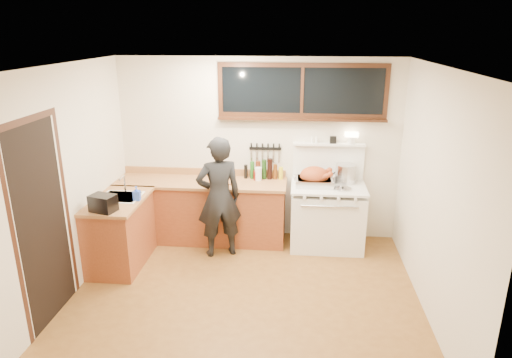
# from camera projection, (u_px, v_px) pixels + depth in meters

# --- Properties ---
(ground_plane) EXTENTS (4.00, 3.50, 0.02)m
(ground_plane) POSITION_uv_depth(u_px,v_px,m) (245.00, 296.00, 5.31)
(ground_plane) COLOR brown
(room_shell) EXTENTS (4.10, 3.60, 2.65)m
(room_shell) POSITION_uv_depth(u_px,v_px,m) (244.00, 159.00, 4.79)
(room_shell) COLOR beige
(room_shell) RESTS_ON ground
(counter_back) EXTENTS (2.44, 0.64, 1.00)m
(counter_back) POSITION_uv_depth(u_px,v_px,m) (202.00, 210.00, 6.61)
(counter_back) COLOR brown
(counter_back) RESTS_ON ground
(counter_left) EXTENTS (0.64, 1.09, 0.90)m
(counter_left) POSITION_uv_depth(u_px,v_px,m) (120.00, 232.00, 5.91)
(counter_left) COLOR brown
(counter_left) RESTS_ON ground
(sink_unit) EXTENTS (0.50, 0.45, 0.37)m
(sink_unit) POSITION_uv_depth(u_px,v_px,m) (121.00, 201.00, 5.85)
(sink_unit) COLOR white
(sink_unit) RESTS_ON counter_left
(vintage_stove) EXTENTS (1.02, 0.74, 1.59)m
(vintage_stove) POSITION_uv_depth(u_px,v_px,m) (327.00, 215.00, 6.40)
(vintage_stove) COLOR white
(vintage_stove) RESTS_ON ground
(back_window) EXTENTS (2.32, 0.13, 0.77)m
(back_window) POSITION_uv_depth(u_px,v_px,m) (302.00, 97.00, 6.23)
(back_window) COLOR black
(back_window) RESTS_ON room_shell
(left_doorway) EXTENTS (0.02, 1.04, 2.17)m
(left_doorway) POSITION_uv_depth(u_px,v_px,m) (43.00, 222.00, 4.62)
(left_doorway) COLOR black
(left_doorway) RESTS_ON ground
(knife_strip) EXTENTS (0.46, 0.03, 0.28)m
(knife_strip) POSITION_uv_depth(u_px,v_px,m) (265.00, 149.00, 6.52)
(knife_strip) COLOR black
(knife_strip) RESTS_ON room_shell
(man) EXTENTS (0.71, 0.59, 1.65)m
(man) POSITION_uv_depth(u_px,v_px,m) (219.00, 197.00, 6.04)
(man) COLOR black
(man) RESTS_ON ground
(soap_bottle) EXTENTS (0.09, 0.09, 0.19)m
(soap_bottle) POSITION_uv_depth(u_px,v_px,m) (137.00, 193.00, 5.70)
(soap_bottle) COLOR blue
(soap_bottle) RESTS_ON counter_left
(toaster) EXTENTS (0.34, 0.27, 0.20)m
(toaster) POSITION_uv_depth(u_px,v_px,m) (103.00, 203.00, 5.36)
(toaster) COLOR black
(toaster) RESTS_ON counter_left
(cutting_board) EXTENTS (0.51, 0.46, 0.14)m
(cutting_board) POSITION_uv_depth(u_px,v_px,m) (217.00, 179.00, 6.36)
(cutting_board) COLOR #A26E40
(cutting_board) RESTS_ON counter_back
(roast_turkey) EXTENTS (0.55, 0.39, 0.27)m
(roast_turkey) POSITION_uv_depth(u_px,v_px,m) (315.00, 178.00, 6.25)
(roast_turkey) COLOR silver
(roast_turkey) RESTS_ON vintage_stove
(stockpot) EXTENTS (0.30, 0.30, 0.27)m
(stockpot) POSITION_uv_depth(u_px,v_px,m) (346.00, 174.00, 6.35)
(stockpot) COLOR silver
(stockpot) RESTS_ON vintage_stove
(saucepan) EXTENTS (0.19, 0.28, 0.11)m
(saucepan) POSITION_uv_depth(u_px,v_px,m) (331.00, 179.00, 6.36)
(saucepan) COLOR silver
(saucepan) RESTS_ON vintage_stove
(pot_lid) EXTENTS (0.24, 0.24, 0.04)m
(pot_lid) POSITION_uv_depth(u_px,v_px,m) (343.00, 189.00, 6.11)
(pot_lid) COLOR silver
(pot_lid) RESTS_ON vintage_stove
(coffee_tin) EXTENTS (0.11, 0.10, 0.13)m
(coffee_tin) POSITION_uv_depth(u_px,v_px,m) (257.00, 175.00, 6.49)
(coffee_tin) COLOR maroon
(coffee_tin) RESTS_ON counter_back
(pitcher) EXTENTS (0.12, 0.12, 0.19)m
(pitcher) POSITION_uv_depth(u_px,v_px,m) (258.00, 174.00, 6.47)
(pitcher) COLOR white
(pitcher) RESTS_ON counter_back
(bottle_cluster) EXTENTS (0.56, 0.07, 0.30)m
(bottle_cluster) POSITION_uv_depth(u_px,v_px,m) (264.00, 170.00, 6.52)
(bottle_cluster) COLOR black
(bottle_cluster) RESTS_ON counter_back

